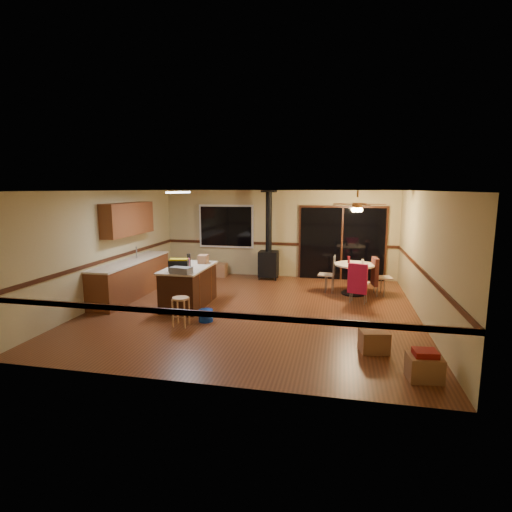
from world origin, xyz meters
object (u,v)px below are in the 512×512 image
(wood_stove, at_px, (269,255))
(chair_right, at_px, (376,272))
(bar_stool, at_px, (181,312))
(blue_bucket, at_px, (206,316))
(kitchen_island, at_px, (189,286))
(box_under_window, at_px, (218,270))
(box_corner_b, at_px, (374,341))
(dining_table, at_px, (354,273))
(toolbox_black, at_px, (179,265))
(chair_near, at_px, (358,279))
(box_corner_a, at_px, (424,368))
(chair_left, at_px, (331,270))
(toolbox_grey, at_px, (181,270))

(wood_stove, distance_m, chair_right, 3.19)
(bar_stool, bearing_deg, blue_bucket, 44.24)
(wood_stove, bearing_deg, kitchen_island, -113.09)
(wood_stove, xyz_separation_m, box_under_window, (-1.56, 0.04, -0.53))
(kitchen_island, distance_m, box_corner_b, 4.36)
(kitchen_island, height_order, dining_table, kitchen_island)
(box_under_window, xyz_separation_m, box_corner_b, (4.19, -4.95, -0.02))
(toolbox_black, xyz_separation_m, chair_right, (4.28, 2.26, -0.42))
(wood_stove, bearing_deg, bar_stool, -102.02)
(chair_near, bearing_deg, box_corner_a, -78.00)
(bar_stool, bearing_deg, chair_right, 39.30)
(wood_stove, relative_size, chair_left, 4.89)
(chair_left, xyz_separation_m, box_corner_b, (0.80, -3.74, -0.41))
(chair_left, height_order, chair_right, same)
(bar_stool, relative_size, box_corner_b, 1.31)
(chair_near, xyz_separation_m, chair_right, (0.47, 0.90, 0.00))
(blue_bucket, bearing_deg, wood_stove, 82.08)
(wood_stove, bearing_deg, box_corner_a, -60.69)
(chair_right, bearing_deg, box_corner_b, -94.84)
(toolbox_black, height_order, chair_left, toolbox_black)
(toolbox_black, bearing_deg, bar_stool, -66.32)
(kitchen_island, bearing_deg, toolbox_grey, -80.46)
(chair_right, relative_size, box_under_window, 1.42)
(bar_stool, bearing_deg, chair_near, 33.76)
(chair_left, xyz_separation_m, chair_near, (0.64, -0.97, 0.01))
(bar_stool, height_order, chair_near, chair_near)
(toolbox_grey, distance_m, bar_stool, 0.97)
(blue_bucket, height_order, box_under_window, box_under_window)
(toolbox_black, distance_m, blue_bucket, 1.31)
(kitchen_island, distance_m, chair_near, 3.88)
(kitchen_island, bearing_deg, toolbox_black, -95.18)
(toolbox_grey, xyz_separation_m, chair_near, (3.65, 1.63, -0.37))
(chair_left, height_order, chair_near, same)
(chair_near, distance_m, box_under_window, 4.59)
(toolbox_black, height_order, bar_stool, toolbox_black)
(toolbox_grey, xyz_separation_m, dining_table, (3.61, 2.50, -0.43))
(wood_stove, bearing_deg, blue_bucket, -97.92)
(chair_near, bearing_deg, chair_left, 123.49)
(kitchen_island, relative_size, toolbox_grey, 3.88)
(chair_right, bearing_deg, chair_left, 176.57)
(dining_table, distance_m, chair_near, 0.88)
(box_under_window, relative_size, box_corner_b, 1.12)
(chair_near, xyz_separation_m, box_corner_a, (0.78, -3.65, -0.42))
(chair_near, bearing_deg, blue_bucket, -147.77)
(kitchen_island, distance_m, chair_left, 3.66)
(dining_table, bearing_deg, blue_bucket, -137.00)
(chair_left, height_order, box_under_window, chair_left)
(box_corner_b, bearing_deg, chair_left, 102.09)
(wood_stove, height_order, blue_bucket, wood_stove)
(chair_near, relative_size, box_corner_a, 1.54)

